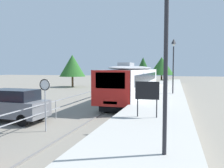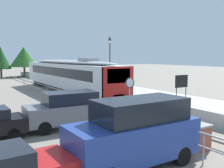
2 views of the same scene
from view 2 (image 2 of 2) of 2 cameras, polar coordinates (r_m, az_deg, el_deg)
The scene contains 13 objects.
ground_plane at distance 26.72m, azimuth -13.99°, elevation -2.78°, with size 160.00×160.00×0.00m, color gray.
track_rails at distance 27.78m, azimuth -8.10°, elevation -2.26°, with size 3.20×60.00×0.14m.
commuter_train at distance 29.34m, azimuth -9.72°, elevation 2.32°, with size 2.82×20.85×3.74m.
station_platform at distance 29.18m, azimuth -2.27°, elevation -0.97°, with size 3.90×60.00×0.90m, color #B7B5AD.
platform_lamp_mid_platform at distance 29.08m, azimuth -0.47°, elevation 7.24°, with size 0.34×0.34×5.35m.
platform_notice_board at distance 19.41m, azimuth 14.94°, elevation 0.41°, with size 1.20×0.08×1.80m.
speed_limit_sign at distance 15.24m, azimuth 3.91°, elevation -1.14°, with size 0.61×0.10×2.81m.
brick_utility_cabinet at distance 12.05m, azimuth 17.62°, elevation -10.93°, with size 1.21×0.99×1.13m.
carpark_fence at distance 17.33m, azimuth -4.62°, elevation -4.34°, with size 0.06×36.06×1.25m.
parked_van_blue at distance 9.67m, azimuth 5.14°, elevation -10.44°, with size 4.92×2.00×2.51m.
parked_suv_grey at distance 15.07m, azimuth -9.67°, elevation -5.39°, with size 4.67×2.08×2.04m.
tree_behind_carpark at distance 53.20m, azimuth -23.17°, elevation 5.31°, with size 3.75×3.75×5.90m.
tree_behind_station_far at distance 53.42m, azimuth -18.68°, elevation 5.64°, with size 5.34×5.34×5.83m.
Camera 2 is at (-11.15, -3.13, 4.04)m, focal length 41.84 mm.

